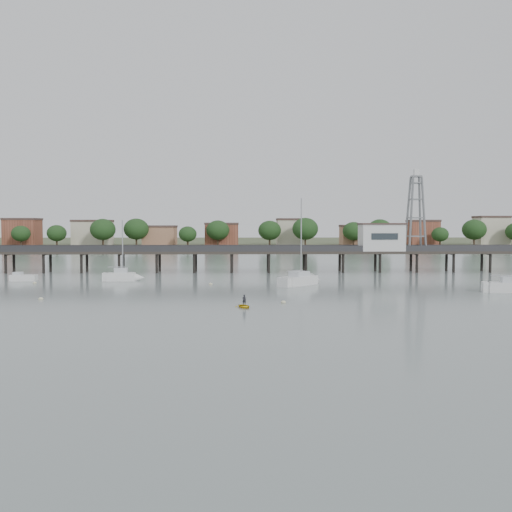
{
  "coord_description": "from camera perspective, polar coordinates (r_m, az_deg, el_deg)",
  "views": [
    {
      "loc": [
        -1.26,
        -47.79,
        8.71
      ],
      "look_at": [
        0.72,
        42.0,
        4.0
      ],
      "focal_mm": 40.0,
      "sensor_mm": 36.0,
      "label": 1
    }
  ],
  "objects": [
    {
      "name": "mooring_buoys",
      "position": [
        78.8,
        1.66,
        -3.29
      ],
      "size": [
        75.94,
        23.54,
        0.39
      ],
      "color": "beige",
      "rests_on": "ground"
    },
    {
      "name": "lattice_tower",
      "position": [
        112.68,
        15.68,
        4.11
      ],
      "size": [
        3.2,
        3.2,
        15.5
      ],
      "color": "slate",
      "rests_on": "ground"
    },
    {
      "name": "sailboat_b",
      "position": [
        93.42,
        -12.89,
        -2.02
      ],
      "size": [
        6.07,
        2.17,
        10.07
      ],
      "rotation": [
        0.0,
        0.0,
        0.07
      ],
      "color": "white",
      "rests_on": "ground"
    },
    {
      "name": "pier_building",
      "position": [
        110.96,
        12.43,
        1.88
      ],
      "size": [
        8.4,
        5.4,
        5.3
      ],
      "color": "silver",
      "rests_on": "ground"
    },
    {
      "name": "dinghy_occupant",
      "position": [
        61.3,
        -1.19,
        -5.17
      ],
      "size": [
        0.55,
        1.17,
        0.27
      ],
      "primitive_type": "imported",
      "rotation": [
        0.0,
        0.0,
        3.26
      ],
      "color": "black",
      "rests_on": "ground"
    },
    {
      "name": "far_shore",
      "position": [
        287.47,
        -0.94,
        1.45
      ],
      "size": [
        500.0,
        170.0,
        10.4
      ],
      "color": "#475133",
      "rests_on": "ground"
    },
    {
      "name": "pier",
      "position": [
        107.91,
        -0.6,
        0.39
      ],
      "size": [
        150.0,
        5.0,
        5.5
      ],
      "color": "#2D2823",
      "rests_on": "ground"
    },
    {
      "name": "sailboat_c",
      "position": [
        85.63,
        4.89,
        -2.42
      ],
      "size": [
        7.4,
        7.55,
        13.52
      ],
      "rotation": [
        0.0,
        0.0,
        0.8
      ],
      "color": "white",
      "rests_on": "ground"
    },
    {
      "name": "yellow_dinghy",
      "position": [
        61.3,
        -1.19,
        -5.17
      ],
      "size": [
        1.7,
        0.96,
        2.28
      ],
      "primitive_type": "imported",
      "rotation": [
        0.0,
        0.0,
        0.32
      ],
      "color": "yellow",
      "rests_on": "ground"
    },
    {
      "name": "ground_plane",
      "position": [
        48.59,
        0.24,
        -7.32
      ],
      "size": [
        500.0,
        500.0,
        0.0
      ],
      "primitive_type": "plane",
      "color": "slate",
      "rests_on": "ground"
    },
    {
      "name": "white_tender",
      "position": [
        98.28,
        -22.28,
        -2.02
      ],
      "size": [
        4.04,
        1.74,
        1.56
      ],
      "rotation": [
        0.0,
        0.0,
        0.02
      ],
      "color": "white",
      "rests_on": "ground"
    }
  ]
}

